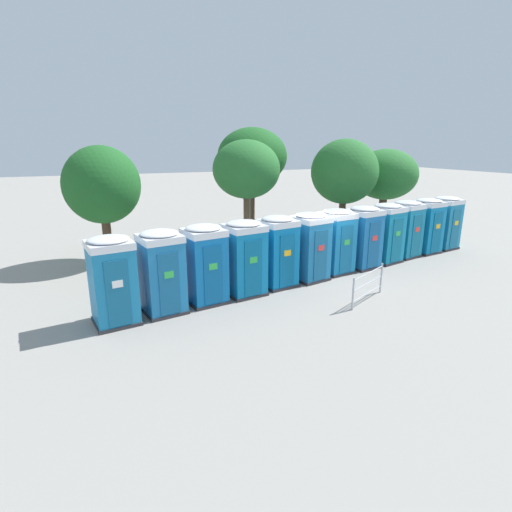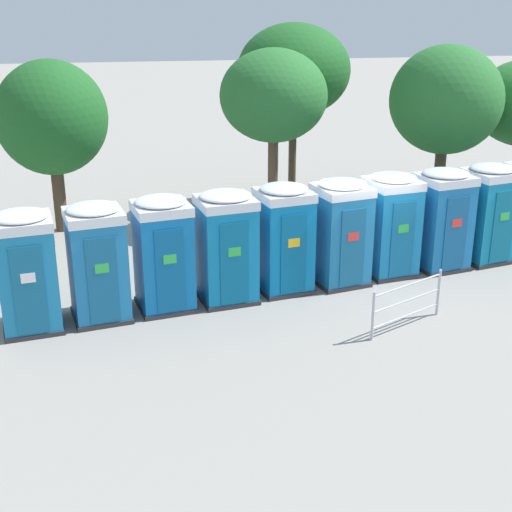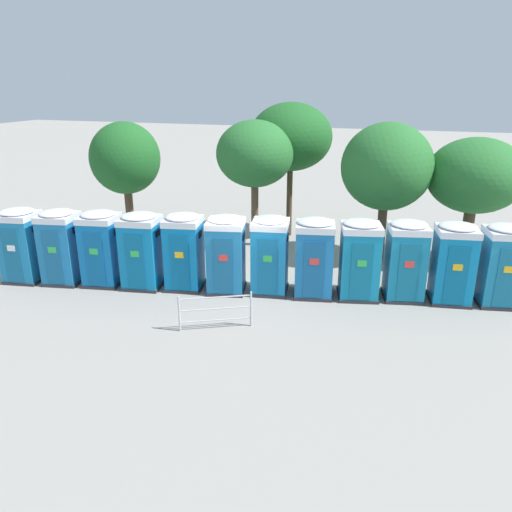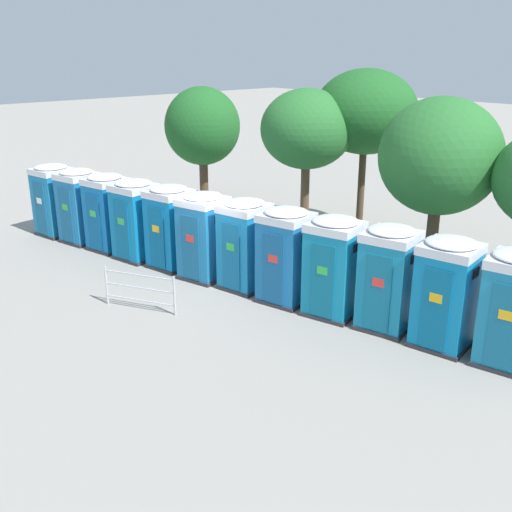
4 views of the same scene
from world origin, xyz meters
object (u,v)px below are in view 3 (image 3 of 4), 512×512
object	(u,v)px
street_tree_0	(255,154)
street_tree_1	(125,159)
portapotty_6	(270,255)
portapotty_7	(314,257)
portapotty_3	(142,250)
portapotty_9	(406,260)
portapotty_10	(453,263)
portapotty_5	(226,254)
portapotty_0	(22,245)
street_tree_4	(291,137)
portapotty_4	(184,251)
street_tree_2	(475,176)
street_tree_3	(387,167)
portapotty_2	(101,248)
event_barrier	(215,310)
portapotty_1	(61,246)
portapotty_8	(360,259)

from	to	relation	value
street_tree_0	street_tree_1	xyz separation A→B (m)	(-6.24, 0.42, -0.51)
portapotty_6	portapotty_7	size ratio (longest dim) A/B	1.00
portapotty_3	portapotty_9	size ratio (longest dim) A/B	1.00
portapotty_3	portapotty_10	xyz separation A→B (m)	(9.77, 1.90, 0.00)
portapotty_6	street_tree_0	bearing A→B (deg)	113.70
street_tree_0	portapotty_5	bearing A→B (deg)	-82.76
portapotty_0	street_tree_4	bearing A→B (deg)	47.36
portapotty_5	portapotty_4	bearing A→B (deg)	-173.15
portapotty_6	portapotty_3	bearing A→B (deg)	-168.08
portapotty_3	portapotty_6	world-z (taller)	same
portapotty_0	street_tree_2	bearing A→B (deg)	24.29
portapotty_3	portapotty_5	size ratio (longest dim) A/B	1.00
portapotty_0	street_tree_3	bearing A→B (deg)	27.32
portapotty_4	portapotty_9	bearing A→B (deg)	11.01
street_tree_3	portapotty_5	bearing A→B (deg)	-134.11
portapotty_3	street_tree_1	bearing A→B (deg)	124.75
portapotty_2	event_barrier	distance (m)	5.29
portapotty_1	portapotty_8	distance (m)	9.95
portapotty_5	portapotty_9	world-z (taller)	same
portapotty_1	street_tree_1	world-z (taller)	street_tree_1
portapotty_9	portapotty_10	world-z (taller)	same
portapotty_3	street_tree_1	distance (m)	7.42
portapotty_4	portapotty_9	distance (m)	7.11
portapotty_7	street_tree_2	size ratio (longest dim) A/B	0.54
event_barrier	portapotty_7	bearing A→B (deg)	56.22
portapotty_2	portapotty_10	world-z (taller)	same
street_tree_3	event_barrier	size ratio (longest dim) A/B	2.82
portapotty_8	street_tree_0	size ratio (longest dim) A/B	0.49
portapotty_2	portapotty_3	xyz separation A→B (m)	(1.41, 0.20, -0.00)
portapotty_4	portapotty_5	distance (m)	1.43
portapotty_4	portapotty_6	bearing A→B (deg)	10.78
street_tree_0	street_tree_4	size ratio (longest dim) A/B	0.89
portapotty_5	portapotty_8	distance (m)	4.26
portapotty_1	portapotty_3	xyz separation A→B (m)	(2.80, 0.49, -0.00)
portapotty_2	portapotty_8	distance (m)	8.53
street_tree_2	portapotty_4	bearing A→B (deg)	-148.71
portapotty_10	street_tree_4	distance (m)	9.02
portapotty_5	portapotty_1	bearing A→B (deg)	-169.82
portapotty_1	street_tree_4	world-z (taller)	street_tree_4
portapotty_3	event_barrier	size ratio (longest dim) A/B	1.38
street_tree_0	street_tree_2	distance (m)	8.29
portapotty_1	street_tree_2	bearing A→B (deg)	25.59
portapotty_10	street_tree_2	bearing A→B (deg)	80.38
portapotty_8	street_tree_0	xyz separation A→B (m)	(-4.81, 4.10, 2.52)
portapotty_0	portapotty_10	size ratio (longest dim) A/B	1.00
portapotty_5	portapotty_10	distance (m)	7.11
portapotty_8	street_tree_4	bearing A→B (deg)	122.72
portapotty_3	portapotty_10	distance (m)	9.95
portapotty_6	portapotty_8	xyz separation A→B (m)	(2.81, 0.47, -0.00)
portapotty_3	portapotty_8	bearing A→B (deg)	10.93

